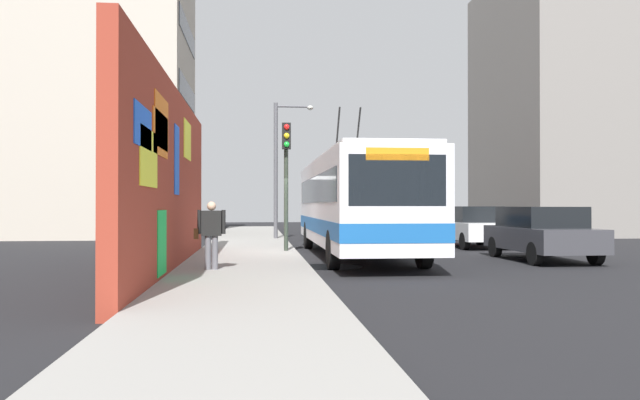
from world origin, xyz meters
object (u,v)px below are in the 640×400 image
Objects in this scene: parked_car_red at (429,222)px; street_lamp at (281,160)px; parked_car_dark_gray at (541,232)px; parked_car_white at (473,226)px; city_bus at (355,201)px; pedestrian_near_wall at (211,230)px; traffic_light at (286,164)px.

parked_car_red is 0.70× the size of street_lamp.
parked_car_dark_gray is 1.04× the size of parked_car_white.
city_bus is 7.62× the size of pedestrian_near_wall.
parked_car_dark_gray is 12.94m from street_lamp.
traffic_light is 0.69× the size of street_lamp.
city_bus is 2.91× the size of parked_car_white.
traffic_light reaches higher than parked_car_red.
street_lamp is (8.42, 2.04, 1.91)m from city_bus.
traffic_light is at bearing 113.74° from parked_car_white.
street_lamp is (13.39, -2.10, 2.60)m from pedestrian_near_wall.
traffic_light is (2.60, 7.35, 2.11)m from parked_car_dark_gray.
city_bus reaches higher than parked_car_dark_gray.
pedestrian_near_wall is at bearing 171.06° from street_lamp.
city_bus is 2.87× the size of traffic_light.
traffic_light is (-9.38, 7.35, 2.11)m from parked_car_red.
parked_car_red is 1.02× the size of traffic_light.
parked_car_dark_gray is at bearing -180.00° from parked_car_red.
city_bus is 6.56m from parked_car_white.
parked_car_red is at bearing -38.09° from traffic_light.
parked_car_dark_gray and parked_car_red have the same top height.
parked_car_white is 12.88m from pedestrian_near_wall.
parked_car_red is (10.04, -5.20, -0.91)m from city_bus.
traffic_light is (-3.23, 7.35, 2.11)m from parked_car_white.
pedestrian_near_wall is (-3.03, 9.34, 0.22)m from parked_car_dark_gray.
street_lamp reaches higher than pedestrian_near_wall.
parked_car_white is at bearing -66.26° from traffic_light.
parked_car_dark_gray is at bearing -180.00° from parked_car_white.
parked_car_dark_gray is 9.83m from pedestrian_near_wall.
traffic_light is at bearing 72.82° from city_bus.
street_lamp is at bearing -0.82° from traffic_light.
parked_car_red is at bearing -0.00° from parked_car_white.
city_bus reaches higher than pedestrian_near_wall.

